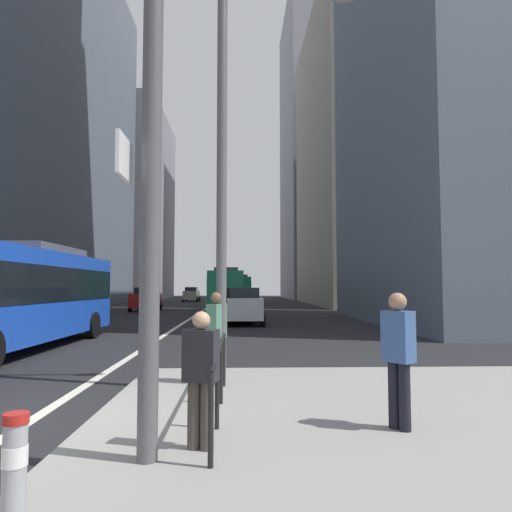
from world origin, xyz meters
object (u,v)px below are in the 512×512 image
Objects in this scene: bollard_left at (15,463)px; city_bus_red_distant at (240,288)px; city_bus_red_receding at (227,289)px; car_oncoming_mid at (146,299)px; car_oncoming_far at (191,294)px; pedestrian_waiting at (201,373)px; city_bus_blue_oncoming at (16,292)px; car_receding_near at (233,305)px; pedestrian_far at (398,352)px; car_receding_far at (243,306)px; pedestrian_walking at (216,332)px; street_lamp_post at (222,120)px.

city_bus_red_distant is at bearing 88.15° from bollard_left.
city_bus_red_receding is at bearing -92.94° from city_bus_red_distant.
car_oncoming_mid is 24.73m from car_oncoming_far.
city_bus_red_receding is 32.22m from pedestrian_waiting.
city_bus_blue_oncoming is 2.57× the size of car_receding_near.
car_receding_near is at bearing 96.97° from pedestrian_far.
pedestrian_walking is at bearing -92.21° from car_receding_far.
car_receding_near is 0.97× the size of car_oncoming_far.
car_receding_far reaches higher than pedestrian_walking.
bollard_left is 4.50m from pedestrian_far.
pedestrian_waiting is (-0.61, -19.62, 0.01)m from car_receding_far.
car_oncoming_mid reaches higher than bollard_left.
city_bus_red_receding reaches higher than car_oncoming_far.
car_receding_far is (1.21, -12.58, -0.85)m from city_bus_red_receding.
city_bus_blue_oncoming reaches higher than bollard_left.
car_receding_far is at bearing 88.10° from street_lamp_post.
city_bus_blue_oncoming is 8.75m from pedestrian_walking.
city_bus_red_receding is 12.88× the size of bollard_left.
street_lamp_post reaches higher than car_oncoming_far.
city_bus_red_distant is 31.82m from car_receding_near.
city_bus_blue_oncoming reaches higher than car_oncoming_mid.
street_lamp_post reaches higher than bollard_left.
bollard_left is (-1.33, -22.61, -0.36)m from car_receding_near.
street_lamp_post reaches higher than car_oncoming_mid.
city_bus_red_receding is 33.91m from bollard_left.
city_bus_red_receding reaches higher than car_receding_near.
car_oncoming_mid is at bearing -92.78° from car_oncoming_far.
car_receding_far is at bearing 87.79° from pedestrian_walking.
pedestrian_far is at bearing -83.03° from car_receding_near.
city_bus_blue_oncoming is at bearing -88.14° from car_oncoming_mid.
street_lamp_post is 5.65m from pedestrian_waiting.
car_oncoming_far is (-6.13, 37.56, 0.00)m from car_receding_near.
street_lamp_post is (7.38, -30.09, 4.29)m from car_oncoming_mid.
car_receding_near is 17.27m from pedestrian_walking.
pedestrian_far is at bearing 31.56° from bollard_left.
city_bus_red_receding reaches higher than pedestrian_waiting.
street_lamp_post reaches higher than pedestrian_far.
car_receding_near reaches higher than pedestrian_waiting.
car_receding_near reaches higher than bollard_left.
city_bus_red_distant is 52.12m from pedestrian_far.
car_receding_near is (0.63, -11.28, -0.85)m from city_bus_red_receding.
street_lamp_post is at bearing 88.75° from pedestrian_waiting.
city_bus_red_distant is 2.52× the size of car_oncoming_far.
city_bus_blue_oncoming is at bearing 124.53° from pedestrian_waiting.
city_bus_red_receding is 6.94m from car_oncoming_mid.
car_receding_far is at bearing -60.81° from car_oncoming_mid.
car_receding_near is at bearing -60.29° from car_oncoming_mid.
city_bus_red_receding is 11.33m from car_receding_near.
car_receding_far is (7.91, -14.16, -0.00)m from car_oncoming_mid.
city_bus_blue_oncoming is 6.55× the size of pedestrian_far.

